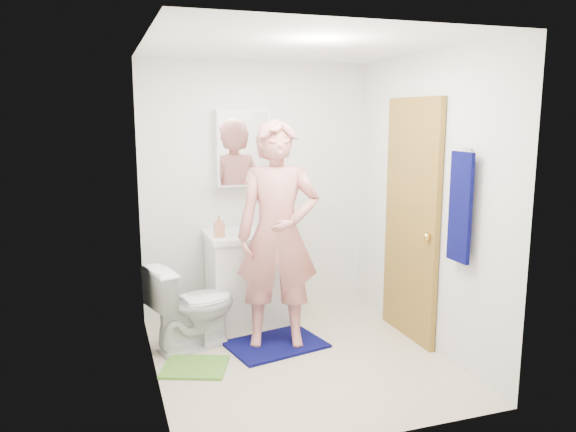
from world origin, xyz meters
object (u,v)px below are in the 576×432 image
object	(u,v)px
medicine_cabinet	(243,148)
man	(278,235)
soap_dispenser	(219,226)
vanity_cabinet	(250,280)
toothbrush_cup	(278,223)
towel	(460,207)
toilet	(193,305)

from	to	relation	value
medicine_cabinet	man	world-z (taller)	medicine_cabinet
soap_dispenser	medicine_cabinet	bearing A→B (deg)	46.35
soap_dispenser	man	distance (m)	0.65
vanity_cabinet	man	xyz separation A→B (m)	(0.08, -0.62, 0.55)
soap_dispenser	toothbrush_cup	size ratio (longest dim) A/B	1.39
vanity_cabinet	towel	distance (m)	2.08
vanity_cabinet	toothbrush_cup	bearing A→B (deg)	17.11
towel	toothbrush_cup	size ratio (longest dim) A/B	5.81
man	medicine_cabinet	bearing A→B (deg)	111.09
medicine_cabinet	soap_dispenser	bearing A→B (deg)	-133.65
soap_dispenser	man	xyz separation A→B (m)	(0.38, -0.53, -0.00)
man	towel	bearing A→B (deg)	-22.31
medicine_cabinet	man	bearing A→B (deg)	-84.83
vanity_cabinet	toothbrush_cup	distance (m)	0.59
towel	man	bearing A→B (deg)	141.77
medicine_cabinet	toothbrush_cup	xyz separation A→B (m)	(0.30, -0.13, -0.70)
man	vanity_cabinet	bearing A→B (deg)	112.96
toilet	toothbrush_cup	xyz separation A→B (m)	(0.91, 0.53, 0.54)
medicine_cabinet	soap_dispenser	distance (m)	0.79
toothbrush_cup	man	xyz separation A→B (m)	(-0.22, -0.71, 0.04)
toilet	soap_dispenser	bearing A→B (deg)	-58.63
medicine_cabinet	toilet	distance (m)	1.53
medicine_cabinet	towel	distance (m)	2.11
vanity_cabinet	toilet	distance (m)	0.75
towel	toilet	size ratio (longest dim) A/B	1.10
soap_dispenser	toothbrush_cup	world-z (taller)	soap_dispenser
soap_dispenser	toilet	bearing A→B (deg)	-131.24
toilet	vanity_cabinet	bearing A→B (deg)	-71.52
vanity_cabinet	medicine_cabinet	world-z (taller)	medicine_cabinet
toilet	soap_dispenser	world-z (taller)	soap_dispenser
soap_dispenser	man	size ratio (longest dim) A/B	0.10
vanity_cabinet	towel	xyz separation A→B (m)	(1.18, -1.48, 0.85)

